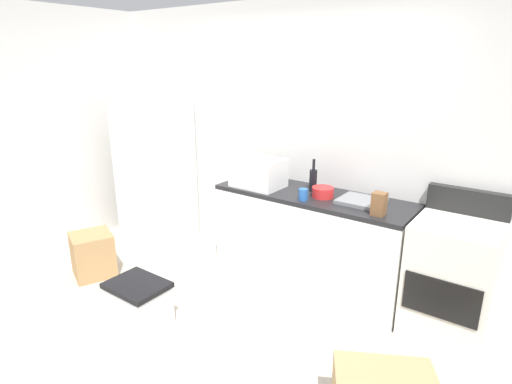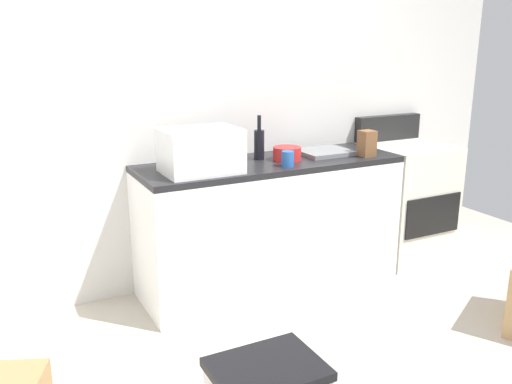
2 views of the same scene
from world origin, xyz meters
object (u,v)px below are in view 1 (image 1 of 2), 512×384
Objects in this scene: wine_bottle at (313,179)px; storage_bin at (139,304)px; coffee_mug at (303,194)px; mixing_bowl at (323,192)px; stove_oven at (451,276)px; cardboard_box_medium at (93,254)px; knife_block at (379,204)px; microwave at (258,173)px; refrigerator at (155,171)px.

storage_bin is (-0.73, -1.47, -0.82)m from wine_bottle.
coffee_mug is at bearing 56.40° from storage_bin.
mixing_bowl is (0.10, 0.17, -0.00)m from coffee_mug.
stove_oven reaches higher than cardboard_box_medium.
microwave is at bearing 176.34° from knife_block.
wine_bottle is 0.29m from coffee_mug.
wine_bottle is at bearing 19.57° from microwave.
refrigerator reaches higher than coffee_mug.
stove_oven is 11.00× the size of coffee_mug.
mixing_bowl is (0.16, -0.11, -0.06)m from wine_bottle.
microwave is 4.60× the size of coffee_mug.
storage_bin is at bearing -15.14° from cardboard_box_medium.
wine_bottle is at bearing 102.03° from coffee_mug.
mixing_bowl reaches higher than cardboard_box_medium.
storage_bin is at bearing -145.04° from stove_oven.
knife_block is at bearing 40.15° from storage_bin.
storage_bin is at bearing -123.08° from mixing_bowl.
stove_oven is 2.55× the size of cardboard_box_medium.
stove_oven is 1.85m from microwave.
storage_bin is (-0.24, -1.29, -0.84)m from microwave.
mixing_bowl is (2.16, 0.02, 0.14)m from refrigerator.
stove_oven is at bearing 0.97° from refrigerator.
coffee_mug is at bearing -119.30° from mixing_bowl.
refrigerator is 3.52× the size of microwave.
knife_block is (0.65, 0.03, 0.04)m from coffee_mug.
mixing_bowl is at bearing -34.27° from wine_bottle.
cardboard_box_medium is at bearing -150.78° from mixing_bowl.
refrigerator is 3.29m from stove_oven.
coffee_mug is 0.20m from mixing_bowl.
stove_oven reaches higher than mixing_bowl.
wine_bottle reaches higher than stove_oven.
cardboard_box_medium is at bearing -77.62° from refrigerator.
refrigerator is at bearing -179.03° from stove_oven.
refrigerator is 3.75× the size of cardboard_box_medium.
coffee_mug is (0.55, -0.11, -0.09)m from microwave.
stove_oven is 3.67× the size of wine_bottle.
wine_bottle is 0.69× the size of cardboard_box_medium.
cardboard_box_medium is 1.08m from storage_bin.
coffee_mug is 2.17m from cardboard_box_medium.
knife_block is at bearing -14.62° from mixing_bowl.
mixing_bowl is at bearing 29.22° from cardboard_box_medium.
stove_oven is at bearing 1.67° from mixing_bowl.
coffee_mug is (-1.20, -0.21, 0.48)m from stove_oven.
coffee_mug reaches higher than mixing_bowl.
wine_bottle is 3.00× the size of coffee_mug.
stove_oven is 2.39× the size of microwave.
cardboard_box_medium is (-1.83, -0.91, -0.73)m from coffee_mug.
coffee_mug is at bearing -77.97° from wine_bottle.
microwave is 2.42× the size of mixing_bowl.
refrigerator is 1.47× the size of stove_oven.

